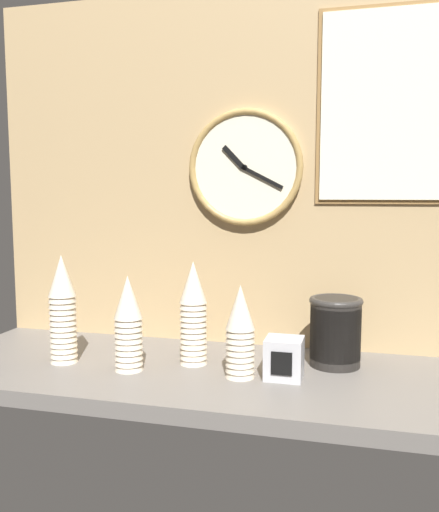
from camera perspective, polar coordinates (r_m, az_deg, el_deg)
The scene contains 10 objects.
ground_plane at distance 145.40cm, azimuth 0.65°, elevation -12.56°, with size 160.00×56.00×4.00cm, color slate.
wall_tiled_back at distance 163.40cm, azimuth 2.94°, elevation 8.96°, with size 160.00×3.00×105.00cm.
cup_stack_left at distance 152.84cm, azimuth -16.18°, elevation -5.37°, with size 7.35×7.35×29.45cm.
cup_stack_center_right at distance 135.72cm, azimuth 2.19°, elevation -7.92°, with size 7.35×7.35×23.39cm.
cup_stack_center_left at distance 142.64cm, azimuth -9.58°, elevation -6.98°, with size 7.35×7.35×24.91cm.
cup_stack_center at distance 145.74cm, azimuth -2.77°, elevation -6.00°, with size 7.35×7.35×27.94cm.
bowl_stack_right at distance 148.29cm, azimuth 12.10°, elevation -7.65°, with size 14.10×14.10×18.44cm.
wall_clock at distance 160.56cm, azimuth 2.56°, elevation 9.28°, with size 34.07×2.70×34.07cm.
menu_board at distance 159.77cm, azimuth 17.83°, elevation 14.88°, with size 41.06×1.32×53.55cm.
napkin_dispenser at distance 137.58cm, azimuth 6.81°, elevation -10.63°, with size 9.21×9.26×10.13cm.
Camera 1 is at (32.92, -133.40, 45.55)cm, focal length 38.00 mm.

